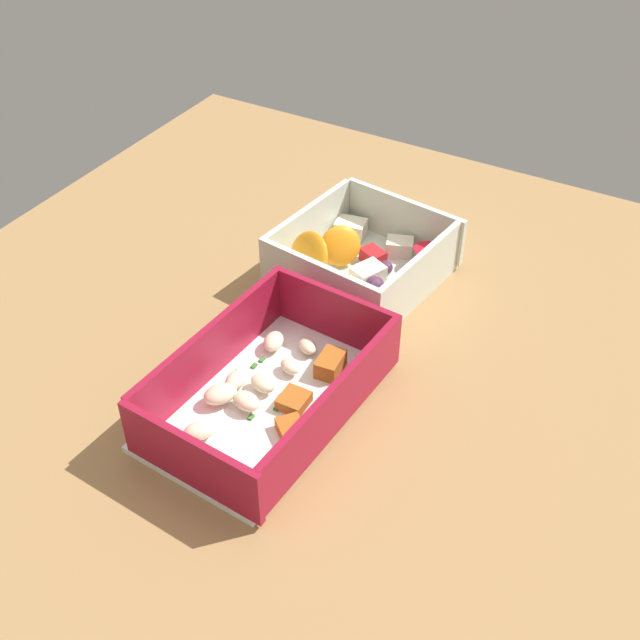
% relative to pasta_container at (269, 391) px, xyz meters
% --- Properties ---
extents(table_surface, '(0.80, 0.80, 0.02)m').
position_rel_pasta_container_xyz_m(table_surface, '(-0.08, -0.00, -0.03)').
color(table_surface, '#9E7547').
rests_on(table_surface, ground).
extents(pasta_container, '(0.22, 0.14, 0.06)m').
position_rel_pasta_container_xyz_m(pasta_container, '(0.00, 0.00, 0.00)').
color(pasta_container, white).
rests_on(pasta_container, table_surface).
extents(fruit_bowl, '(0.17, 0.16, 0.06)m').
position_rel_pasta_container_xyz_m(fruit_bowl, '(-0.20, -0.02, 0.00)').
color(fruit_bowl, silver).
rests_on(fruit_bowl, table_surface).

